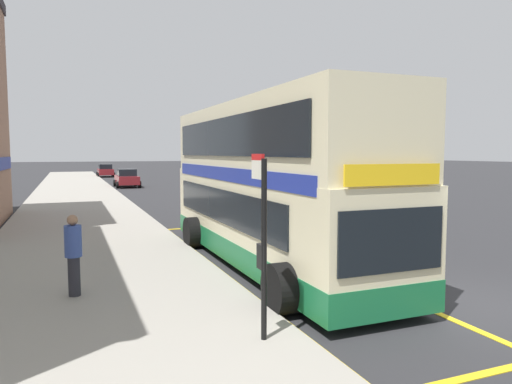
{
  "coord_description": "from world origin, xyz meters",
  "views": [
    {
      "loc": [
        -7.5,
        -7.11,
        3.09
      ],
      "look_at": [
        -2.54,
        5.21,
        1.96
      ],
      "focal_mm": 32.8,
      "sensor_mm": 36.0,
      "label": 1
    }
  ],
  "objects_px": {
    "double_decker_bus": "(267,190)",
    "pedestrian_waiting_near_sign": "(73,252)",
    "parked_car_navy_distant": "(278,189)",
    "parked_car_maroon_behind": "(105,171)",
    "parked_car_maroon_ahead": "(127,178)",
    "bus_stop_sign": "(262,233)"
  },
  "relations": [
    {
      "from": "parked_car_navy_distant",
      "to": "parked_car_maroon_ahead",
      "type": "relative_size",
      "value": 1.0
    },
    {
      "from": "double_decker_bus",
      "to": "pedestrian_waiting_near_sign",
      "type": "distance_m",
      "value": 5.33
    },
    {
      "from": "parked_car_maroon_ahead",
      "to": "pedestrian_waiting_near_sign",
      "type": "bearing_deg",
      "value": -100.36
    },
    {
      "from": "parked_car_maroon_ahead",
      "to": "parked_car_maroon_behind",
      "type": "relative_size",
      "value": 1.0
    },
    {
      "from": "parked_car_navy_distant",
      "to": "double_decker_bus",
      "type": "bearing_deg",
      "value": 63.8
    },
    {
      "from": "double_decker_bus",
      "to": "parked_car_maroon_behind",
      "type": "relative_size",
      "value": 2.55
    },
    {
      "from": "parked_car_navy_distant",
      "to": "parked_car_maroon_behind",
      "type": "relative_size",
      "value": 1.0
    },
    {
      "from": "parked_car_navy_distant",
      "to": "pedestrian_waiting_near_sign",
      "type": "relative_size",
      "value": 2.49
    },
    {
      "from": "double_decker_bus",
      "to": "bus_stop_sign",
      "type": "distance_m",
      "value": 5.52
    },
    {
      "from": "double_decker_bus",
      "to": "bus_stop_sign",
      "type": "relative_size",
      "value": 3.66
    },
    {
      "from": "bus_stop_sign",
      "to": "parked_car_navy_distant",
      "type": "distance_m",
      "value": 22.28
    },
    {
      "from": "double_decker_bus",
      "to": "parked_car_maroon_ahead",
      "type": "relative_size",
      "value": 2.55
    },
    {
      "from": "double_decker_bus",
      "to": "parked_car_maroon_behind",
      "type": "height_order",
      "value": "double_decker_bus"
    },
    {
      "from": "double_decker_bus",
      "to": "pedestrian_waiting_near_sign",
      "type": "height_order",
      "value": "double_decker_bus"
    },
    {
      "from": "parked_car_maroon_behind",
      "to": "pedestrian_waiting_near_sign",
      "type": "relative_size",
      "value": 2.49
    },
    {
      "from": "parked_car_maroon_behind",
      "to": "pedestrian_waiting_near_sign",
      "type": "xyz_separation_m",
      "value": [
        -4.34,
        -51.86,
        0.26
      ]
    },
    {
      "from": "parked_car_maroon_ahead",
      "to": "double_decker_bus",
      "type": "bearing_deg",
      "value": -91.69
    },
    {
      "from": "bus_stop_sign",
      "to": "parked_car_maroon_behind",
      "type": "relative_size",
      "value": 0.7
    },
    {
      "from": "double_decker_bus",
      "to": "parked_car_maroon_ahead",
      "type": "bearing_deg",
      "value": 90.36
    },
    {
      "from": "parked_car_maroon_ahead",
      "to": "pedestrian_waiting_near_sign",
      "type": "xyz_separation_m",
      "value": [
        -4.8,
        -32.81,
        0.26
      ]
    },
    {
      "from": "double_decker_bus",
      "to": "bus_stop_sign",
      "type": "bearing_deg",
      "value": -114.05
    },
    {
      "from": "parked_car_maroon_ahead",
      "to": "pedestrian_waiting_near_sign",
      "type": "distance_m",
      "value": 33.16
    }
  ]
}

